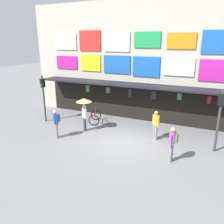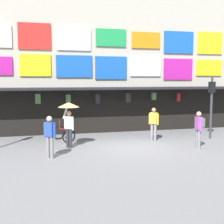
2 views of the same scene
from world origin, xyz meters
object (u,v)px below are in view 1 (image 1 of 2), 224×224
Objects in this scene: traffic_light_near at (43,91)px; traffic_light_far at (220,111)px; pedestrian_with_umbrella at (84,105)px; pedestrian_in_black at (173,142)px; pedestrian_in_purple at (56,122)px; pedestrian_in_yellow at (156,124)px; bicycle_parked at (95,117)px.

traffic_light_near is 1.00× the size of traffic_light_far.
traffic_light_far is 1.54× the size of pedestrian_with_umbrella.
pedestrian_in_purple is (-6.53, -0.03, 0.00)m from pedestrian_in_black.
pedestrian_in_yellow is 1.00× the size of pedestrian_in_black.
pedestrian_with_umbrella is (-7.43, -0.37, -0.50)m from traffic_light_far.
bicycle_parked is (3.30, 1.17, -1.75)m from traffic_light_near.
traffic_light_far is at bearing 47.03° from pedestrian_in_black.
traffic_light_far is at bearing 2.83° from pedestrian_with_umbrella.
pedestrian_in_purple is at bearing -166.72° from traffic_light_far.
bicycle_parked is (-7.56, 1.16, -1.75)m from traffic_light_far.
bicycle_parked is at bearing 171.31° from traffic_light_far.
traffic_light_far reaches higher than pedestrian_in_purple.
pedestrian_in_purple is at bearing -157.59° from pedestrian_in_yellow.
traffic_light_far is at bearing -3.37° from pedestrian_in_yellow.
traffic_light_far is at bearing -8.69° from bicycle_parked.
traffic_light_near is at bearing 174.18° from pedestrian_with_umbrella.
traffic_light_near is 3.91m from bicycle_parked.
pedestrian_in_yellow and pedestrian_in_black have the same top height.
pedestrian_in_black is (9.05, -1.92, -1.16)m from traffic_light_near.
pedestrian_in_yellow is (7.74, 0.20, -1.19)m from traffic_light_near.
pedestrian_with_umbrella is (-4.32, -0.55, 0.69)m from pedestrian_in_yellow.
traffic_light_far is at bearing 13.28° from pedestrian_in_purple.
bicycle_parked is at bearing 19.61° from traffic_light_near.
bicycle_parked is 0.80× the size of pedestrian_in_black.
pedestrian_with_umbrella is (0.13, -1.52, 1.25)m from bicycle_parked.
pedestrian_in_black is at bearing -11.98° from traffic_light_near.
pedestrian_in_yellow is at bearing 7.28° from pedestrian_with_umbrella.
traffic_light_near is 1.90× the size of pedestrian_in_yellow.
pedestrian_with_umbrella reaches higher than pedestrian_in_purple.
traffic_light_near is 7.83m from pedestrian_in_yellow.
pedestrian_in_black is 0.81× the size of pedestrian_with_umbrella.
traffic_light_far is 2.38× the size of bicycle_parked.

